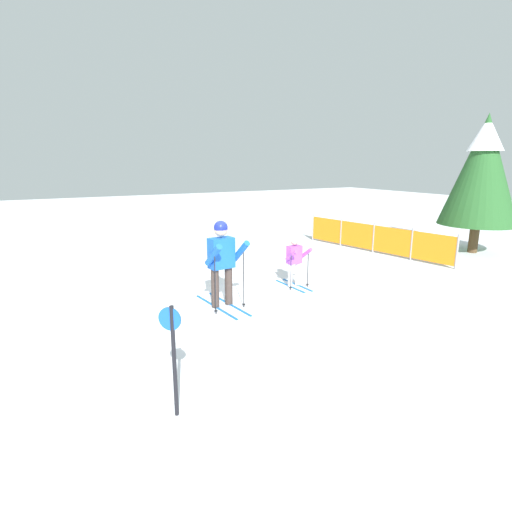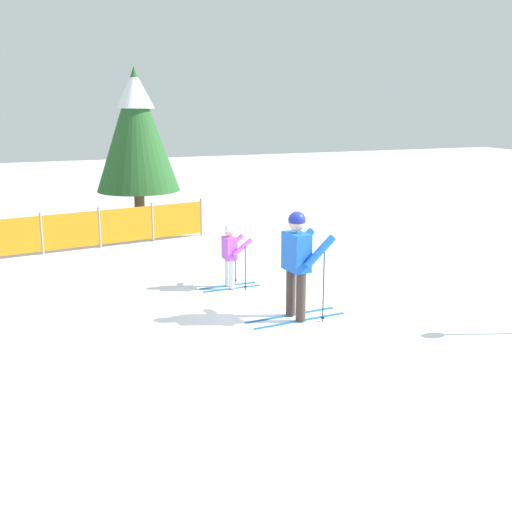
{
  "view_description": "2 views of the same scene",
  "coord_description": "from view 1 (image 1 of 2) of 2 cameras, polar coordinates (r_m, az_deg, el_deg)",
  "views": [
    {
      "loc": [
        7.47,
        -3.5,
        2.97
      ],
      "look_at": [
        -0.2,
        0.69,
        0.91
      ],
      "focal_mm": 28.0,
      "sensor_mm": 36.0,
      "label": 1
    },
    {
      "loc": [
        -4.23,
        -9.53,
        3.58
      ],
      "look_at": [
        -0.34,
        0.39,
        0.96
      ],
      "focal_mm": 45.0,
      "sensor_mm": 36.0,
      "label": 2
    }
  ],
  "objects": [
    {
      "name": "skier_adult",
      "position": [
        8.22,
        -4.88,
        -0.02
      ],
      "size": [
        1.75,
        0.82,
        1.82
      ],
      "rotation": [
        0.0,
        0.0,
        0.1
      ],
      "color": "#1966B2",
      "rests_on": "ground_plane"
    },
    {
      "name": "safety_fence",
      "position": [
        13.93,
        16.45,
        2.52
      ],
      "size": [
        5.54,
        0.99,
        1.01
      ],
      "rotation": [
        0.0,
        0.0,
        0.17
      ],
      "color": "gray",
      "rests_on": "ground_plane"
    },
    {
      "name": "skier_child",
      "position": [
        9.68,
        5.55,
        -0.15
      ],
      "size": [
        1.19,
        0.58,
        1.25
      ],
      "rotation": [
        0.0,
        0.0,
        0.05
      ],
      "color": "#1966B2",
      "rests_on": "ground_plane"
    },
    {
      "name": "conifer_far",
      "position": [
        15.05,
        29.64,
        10.82
      ],
      "size": [
        2.41,
        2.41,
        4.48
      ],
      "color": "#4C3823",
      "rests_on": "ground_plane"
    },
    {
      "name": "trail_marker",
      "position": [
        4.84,
        -11.79,
        -12.86
      ],
      "size": [
        0.21,
        0.21,
        1.39
      ],
      "color": "black",
      "rests_on": "ground_plane"
    },
    {
      "name": "ground_plane",
      "position": [
        8.77,
        -3.35,
        -6.57
      ],
      "size": [
        60.0,
        60.0,
        0.0
      ],
      "primitive_type": "plane",
      "color": "white"
    }
  ]
}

